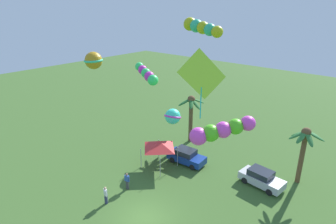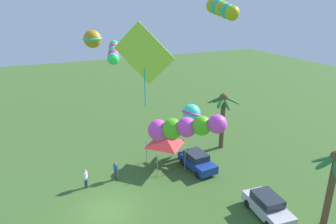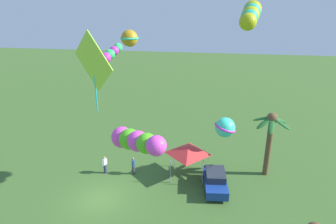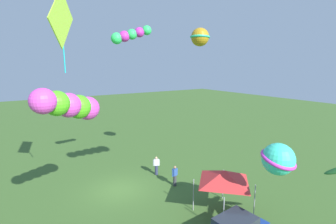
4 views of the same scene
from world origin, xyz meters
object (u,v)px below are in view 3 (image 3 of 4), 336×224
(kite_tube_2, at_px, (109,55))
(kite_tube_5, at_px, (136,141))
(kite_ball_1, at_px, (225,127))
(palm_tree_1, at_px, (270,131))
(festival_tent, at_px, (188,150))
(spectator_1, at_px, (133,166))
(spectator_0, at_px, (105,165))
(kite_diamond_4, at_px, (93,62))
(parked_car_1, at_px, (215,180))
(kite_tube_3, at_px, (251,15))
(kite_ball_0, at_px, (129,38))

(kite_tube_2, relative_size, kite_tube_5, 0.69)
(kite_tube_2, bearing_deg, kite_ball_1, 118.76)
(palm_tree_1, distance_m, festival_tent, 6.93)
(spectator_1, height_order, kite_tube_2, kite_tube_2)
(palm_tree_1, distance_m, kite_ball_1, 3.72)
(spectator_0, distance_m, kite_ball_1, 10.76)
(spectator_0, bearing_deg, kite_diamond_4, 19.77)
(palm_tree_1, relative_size, kite_tube_5, 1.56)
(parked_car_1, bearing_deg, spectator_0, -96.17)
(palm_tree_1, xyz_separation_m, kite_tube_2, (4.74, -11.70, 6.88))
(spectator_0, relative_size, spectator_1, 1.00)
(spectator_1, xyz_separation_m, kite_ball_1, (-1.16, 7.60, 3.55))
(spectator_0, distance_m, kite_tube_5, 10.86)
(spectator_0, relative_size, kite_diamond_4, 0.36)
(spectator_1, bearing_deg, kite_tube_3, 80.79)
(kite_tube_2, relative_size, kite_diamond_4, 0.57)
(palm_tree_1, height_order, kite_diamond_4, kite_diamond_4)
(spectator_1, xyz_separation_m, kite_ball_0, (-2.63, -0.52, 10.40))
(palm_tree_1, relative_size, parked_car_1, 1.42)
(kite_tube_2, xyz_separation_m, kite_tube_3, (-1.85, 8.92, 2.46))
(kite_ball_0, bearing_deg, festival_tent, 66.77)
(kite_ball_1, bearing_deg, kite_ball_0, -100.27)
(kite_ball_1, distance_m, kite_tube_2, 11.27)
(spectator_1, distance_m, kite_tube_5, 10.18)
(palm_tree_1, distance_m, kite_tube_3, 10.16)
(parked_car_1, xyz_separation_m, festival_tent, (-1.61, -2.33, 1.72))
(kite_tube_5, bearing_deg, kite_diamond_4, -96.89)
(parked_car_1, height_order, kite_ball_1, kite_ball_1)
(kite_tube_5, bearing_deg, palm_tree_1, 135.19)
(kite_tube_2, distance_m, kite_tube_5, 6.37)
(kite_tube_2, xyz_separation_m, kite_diamond_4, (4.12, 0.51, 0.45))
(parked_car_1, height_order, kite_tube_5, kite_tube_5)
(kite_tube_3, xyz_separation_m, kite_diamond_4, (5.98, -8.41, -2.01))
(kite_ball_0, height_order, kite_tube_3, kite_tube_3)
(spectator_1, height_order, kite_tube_3, kite_tube_3)
(festival_tent, height_order, kite_ball_1, kite_ball_1)
(kite_diamond_4, bearing_deg, festival_tent, 149.65)
(spectator_1, distance_m, kite_diamond_4, 12.92)
(kite_tube_5, bearing_deg, festival_tent, 163.23)
(kite_tube_3, bearing_deg, kite_diamond_4, -54.59)
(festival_tent, distance_m, kite_ball_0, 10.40)
(palm_tree_1, distance_m, kite_ball_0, 13.83)
(spectator_0, height_order, kite_diamond_4, kite_diamond_4)
(palm_tree_1, height_order, spectator_0, palm_tree_1)
(kite_tube_2, height_order, kite_tube_5, kite_tube_2)
(kite_tube_2, bearing_deg, parked_car_1, 105.34)
(palm_tree_1, relative_size, kite_tube_3, 1.26)
(kite_tube_3, xyz_separation_m, kite_tube_5, (6.23, -6.28, -6.26))
(kite_ball_1, xyz_separation_m, kite_tube_5, (8.77, -5.36, 2.82))
(spectator_1, height_order, festival_tent, festival_tent)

